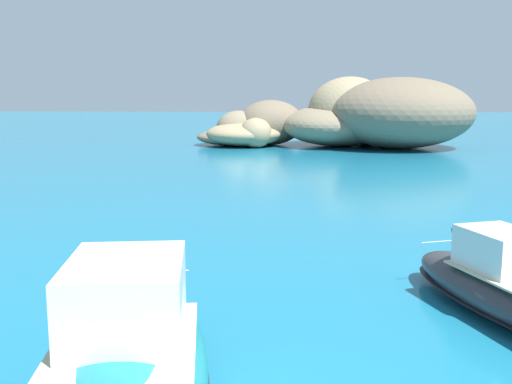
% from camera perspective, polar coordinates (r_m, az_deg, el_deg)
% --- Properties ---
extents(islet_large, '(28.43, 25.15, 8.44)m').
position_cam_1_polar(islet_large, '(74.07, 11.40, 7.19)').
color(islet_large, '#756651').
rests_on(islet_large, ground).
extents(islet_small, '(16.51, 14.19, 5.61)m').
position_cam_1_polar(islet_small, '(74.16, -0.38, 6.03)').
color(islet_small, '#756651').
rests_on(islet_small, ground).
extents(motorboat_teal, '(4.78, 11.22, 3.20)m').
position_cam_1_polar(motorboat_teal, '(12.22, -12.43, -16.66)').
color(motorboat_teal, '#19727A').
rests_on(motorboat_teal, ground).
extents(motorboat_charcoal, '(5.18, 8.77, 2.48)m').
position_cam_1_polar(motorboat_charcoal, '(18.80, 22.94, -8.57)').
color(motorboat_charcoal, '#2D2D33').
rests_on(motorboat_charcoal, ground).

